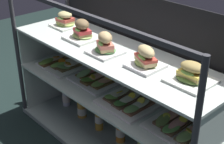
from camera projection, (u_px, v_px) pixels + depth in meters
The scene contains 19 objects.
case_base_deck at pixel (112, 142), 2.28m from camera, with size 1.53×0.49×0.03m, color #96A7A2.
case_frame at pixel (131, 67), 2.15m from camera, with size 1.53×0.49×0.98m.
riser_lower_tier at pixel (112, 118), 2.19m from camera, with size 1.47×0.43×0.36m.
shelf_lower_glass at pixel (112, 93), 2.10m from camera, with size 1.49×0.44×0.02m, color silver.
riser_upper_tier at pixel (112, 73), 2.04m from camera, with size 1.47×0.43×0.26m.
shelf_upper_glass at pixel (112, 52), 1.98m from camera, with size 1.49×0.44×0.02m, color silver.
plated_roll_sandwich_near_left_corner at pixel (65, 21), 2.34m from camera, with size 0.17×0.17×0.11m.
plated_roll_sandwich_mid_right at pixel (82, 32), 2.12m from camera, with size 0.19×0.19×0.13m.
plated_roll_sandwich_far_left at pixel (105, 45), 1.92m from camera, with size 0.17×0.17×0.13m.
plated_roll_sandwich_right_of_center at pixel (146, 59), 1.76m from camera, with size 0.17×0.17×0.12m.
plated_roll_sandwich_near_right_corner at pixel (192, 75), 1.62m from camera, with size 0.21×0.21×0.10m.
open_sandwich_tray_far_left at pixel (63, 63), 2.42m from camera, with size 0.31×0.30×0.06m.
open_sandwich_tray_left_of_center at pixel (97, 78), 2.23m from camera, with size 0.31×0.29×0.06m.
open_sandwich_tray_mid_right at pixel (128, 101), 1.97m from camera, with size 0.31×0.29×0.06m.
open_sandwich_tray_mid_left at pixel (179, 125), 1.76m from camera, with size 0.31×0.29×0.06m.
juice_bottle_back_center at pixel (66, 96), 2.63m from camera, with size 0.06×0.06×0.22m.
juice_bottle_near_post at pixel (82, 108), 2.49m from camera, with size 0.07×0.07×0.20m.
juice_bottle_front_second at pixel (99, 118), 2.35m from camera, with size 0.06×0.06×0.22m.
juice_bottle_front_left_end at pixel (120, 131), 2.23m from camera, with size 0.06×0.06×0.20m.
Camera 1 is at (1.34, -1.23, 1.48)m, focal length 54.14 mm.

